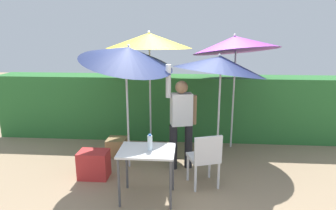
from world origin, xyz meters
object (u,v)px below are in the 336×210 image
Objects in this scene: umbrella_navy at (235,44)px; folding_table at (147,156)px; umbrella_yellow at (149,41)px; person_vendor at (181,118)px; cooler_box at (94,164)px; chair_plastic at (205,157)px; umbrella_rainbow at (220,64)px; bottle_water at (150,143)px; crate_cardboard at (117,147)px; umbrella_orange at (127,55)px.

umbrella_navy reaches higher than folding_table.
umbrella_yellow is 1.29× the size of person_vendor.
cooler_box is at bearing 150.14° from folding_table.
chair_plastic is 0.95m from folding_table.
bottle_water is at bearing -128.31° from umbrella_rainbow.
crate_cardboard is (-1.70, 1.14, -0.34)m from chair_plastic.
person_vendor is at bearing 121.59° from chair_plastic.
chair_plastic is 3.71× the size of bottle_water.
chair_plastic reaches higher than folding_table.
cooler_box is 0.62× the size of folding_table.
person_vendor is at bearing 68.83° from bottle_water.
cooler_box is 0.98m from crate_cardboard.
umbrella_orange is 6.35× the size of crate_cardboard.
person_vendor is at bearing -133.50° from umbrella_navy.
person_vendor is (-1.02, -1.07, -1.24)m from umbrella_navy.
chair_plastic is 0.98m from bottle_water.
cooler_box is (-0.76, -1.50, -2.00)m from umbrella_yellow.
cooler_box is at bearing 150.89° from bottle_water.
crate_cardboard is at bearing 159.08° from person_vendor.
umbrella_rainbow is 2.11m from folding_table.
crate_cardboard is 0.48× the size of folding_table.
folding_table is (-1.48, -2.12, -1.50)m from umbrella_navy.
umbrella_orange is 3.04× the size of folding_table.
umbrella_yellow reaches higher than crate_cardboard.
umbrella_yellow is 1.79m from person_vendor.
umbrella_rainbow reaches higher than bottle_water.
umbrella_yellow is at bearing -178.41° from umbrella_navy.
umbrella_orange is 2.73× the size of chair_plastic.
chair_plastic is (1.08, -1.67, -1.72)m from umbrella_yellow.
crate_cardboard is at bearing 174.34° from umbrella_rainbow.
umbrella_navy reaches higher than umbrella_yellow.
umbrella_orange is 4.92× the size of cooler_box.
umbrella_orange is 1.64m from bottle_water.
cooler_box is 1.23m from folding_table.
person_vendor is 1.59m from crate_cardboard.
chair_plastic is at bearing -5.32° from cooler_box.
cooler_box is at bearing -98.70° from crate_cardboard.
umbrella_rainbow is 5.65× the size of crate_cardboard.
person_vendor is 2.35× the size of folding_table.
cooler_box is at bearing -147.95° from umbrella_navy.
cooler_box is (-2.47, -1.55, -1.94)m from umbrella_navy.
crate_cardboard is (-0.38, 0.49, -1.86)m from umbrella_orange.
crate_cardboard is at bearing -139.29° from umbrella_yellow.
bottle_water is (-1.07, -1.36, -0.97)m from umbrella_rainbow.
umbrella_yellow is 2.50m from bottle_water.
chair_plastic is 1.88m from cooler_box.
umbrella_yellow reaches higher than cooler_box.
umbrella_rainbow is 0.86× the size of umbrella_navy.
crate_cardboard is 1.93m from bottle_water.
folding_table is at bearing -66.13° from umbrella_orange.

